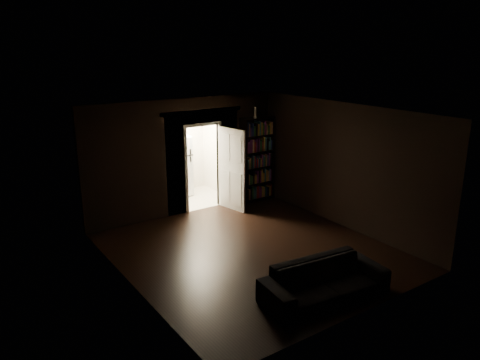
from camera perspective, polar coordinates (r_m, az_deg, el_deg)
name	(u,v)px	position (r m, az deg, el deg)	size (l,w,h in m)	color
ground	(252,252)	(9.49, 1.49, -8.71)	(5.50, 5.50, 0.00)	black
room_walls	(222,160)	(9.75, -2.19, 2.49)	(5.02, 5.61, 2.84)	black
kitchen_alcove	(182,153)	(12.48, -7.12, 3.26)	(2.20, 1.80, 2.60)	#BAB4A2
sofa	(325,276)	(7.84, 10.30, -11.40)	(2.12, 0.92, 0.82)	black
bookshelf	(257,159)	(12.19, 2.08, 2.52)	(0.90, 0.32, 2.20)	black
refrigerator	(175,166)	(12.73, -7.92, 1.71)	(0.74, 0.68, 1.65)	white
door	(232,170)	(11.49, -1.00, 1.28)	(0.85, 0.05, 2.05)	silver
figurine	(255,113)	(11.82, 1.87, 8.22)	(0.09, 0.09, 0.28)	silver
bottles	(171,131)	(12.51, -8.37, 5.97)	(0.71, 0.09, 0.29)	black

